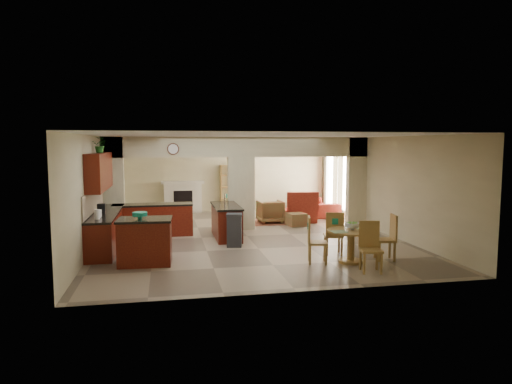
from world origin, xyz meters
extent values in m
plane|color=gray|center=(0.00, 0.00, 0.00)|extent=(10.00, 10.00, 0.00)
plane|color=white|center=(0.00, 0.00, 2.80)|extent=(10.00, 10.00, 0.00)
plane|color=beige|center=(0.00, 5.00, 1.40)|extent=(8.00, 0.00, 8.00)
plane|color=beige|center=(0.00, -5.00, 1.40)|extent=(8.00, 0.00, 8.00)
plane|color=beige|center=(-4.00, 0.00, 1.40)|extent=(0.00, 10.00, 10.00)
plane|color=beige|center=(4.00, 0.00, 1.40)|extent=(0.00, 10.00, 10.00)
cube|color=beige|center=(-3.70, 1.00, 1.40)|extent=(0.60, 0.25, 2.80)
cube|color=beige|center=(0.00, 1.00, 1.10)|extent=(0.80, 0.25, 2.20)
cube|color=beige|center=(3.70, 1.00, 1.40)|extent=(0.60, 0.25, 2.80)
cube|color=beige|center=(0.00, 1.00, 2.50)|extent=(8.00, 0.25, 0.60)
cube|color=#3C0907|center=(-3.70, -0.80, 0.43)|extent=(0.60, 3.20, 0.86)
cube|color=black|center=(-3.70, -0.80, 0.89)|extent=(0.62, 3.22, 0.05)
cube|color=tan|center=(-3.98, -0.80, 1.20)|extent=(0.02, 3.20, 0.55)
cube|color=#3C0907|center=(-2.60, 0.57, 0.43)|extent=(2.20, 0.60, 0.86)
cube|color=black|center=(-2.60, 0.57, 0.89)|extent=(2.22, 0.62, 0.05)
cube|color=#3C0907|center=(-3.82, -0.80, 1.92)|extent=(0.35, 2.40, 0.90)
cube|color=#3C0907|center=(-0.60, -0.10, 0.43)|extent=(0.65, 1.80, 0.86)
cube|color=black|center=(-0.60, -0.10, 0.89)|extent=(0.70, 1.85, 0.05)
cube|color=silver|center=(-0.60, -0.95, 0.42)|extent=(0.58, 0.04, 0.70)
cylinder|color=#52281B|center=(-2.00, 0.85, 2.45)|extent=(0.34, 0.03, 0.34)
cube|color=brown|center=(1.20, 2.10, 0.01)|extent=(1.60, 1.30, 0.01)
cube|color=beige|center=(-1.60, 4.84, 0.55)|extent=(1.40, 0.28, 1.10)
cube|color=black|center=(-1.60, 4.70, 0.50)|extent=(0.70, 0.04, 0.70)
cube|color=beige|center=(-1.60, 4.82, 1.15)|extent=(1.60, 0.35, 0.10)
cube|color=olive|center=(0.35, 4.82, 0.90)|extent=(1.00, 0.32, 1.80)
cube|color=white|center=(3.97, 2.30, 1.20)|extent=(0.02, 0.90, 1.90)
cube|color=white|center=(3.97, 4.00, 1.20)|extent=(0.02, 0.90, 1.90)
cube|color=white|center=(3.97, 3.15, 1.05)|extent=(0.02, 0.70, 2.10)
cube|color=#3C1818|center=(3.93, 1.70, 1.20)|extent=(0.10, 0.28, 2.30)
cube|color=#3C1818|center=(3.93, 2.90, 1.20)|extent=(0.10, 0.28, 2.30)
cube|color=#3C1818|center=(3.93, 3.40, 1.20)|extent=(0.10, 0.28, 2.30)
cube|color=#3C1818|center=(3.93, 4.60, 1.20)|extent=(0.10, 0.28, 2.30)
cylinder|color=white|center=(1.50, 3.00, 2.56)|extent=(1.00, 1.00, 0.10)
cube|color=#3C0907|center=(-2.69, -2.55, 0.47)|extent=(1.15, 0.84, 0.95)
cube|color=black|center=(-2.69, -2.55, 0.97)|extent=(1.20, 0.89, 0.05)
cylinder|color=#148B6E|center=(-2.78, -2.58, 1.07)|extent=(0.31, 0.31, 0.15)
cube|color=#29292B|center=(-0.55, -1.26, 0.39)|extent=(0.42, 0.38, 0.78)
cylinder|color=olive|center=(1.73, -3.30, 0.70)|extent=(1.06, 1.06, 0.04)
cylinder|color=olive|center=(1.73, -3.30, 0.36)|extent=(0.15, 0.15, 0.68)
cylinder|color=olive|center=(1.73, -3.30, 0.03)|extent=(0.54, 0.54, 0.06)
cylinder|color=#5AB126|center=(1.77, -3.25, 0.81)|extent=(0.32, 0.32, 0.17)
imported|color=maroon|center=(3.30, 3.55, 0.36)|extent=(2.51, 1.03, 0.73)
cube|color=maroon|center=(2.16, 2.04, 0.21)|extent=(1.11, 0.95, 0.41)
imported|color=maroon|center=(1.14, 2.02, 0.37)|extent=(0.83, 0.85, 0.74)
cube|color=maroon|center=(1.84, 1.32, 0.20)|extent=(0.62, 0.62, 0.40)
imported|color=#175115|center=(-3.82, -0.50, 2.56)|extent=(0.42, 0.39, 0.39)
cube|color=olive|center=(1.62, -2.51, 0.45)|extent=(0.49, 0.49, 0.05)
cube|color=olive|center=(1.82, -2.38, 0.22)|extent=(0.04, 0.04, 0.44)
cube|color=olive|center=(1.48, -2.31, 0.22)|extent=(0.04, 0.04, 0.44)
cube|color=olive|center=(1.75, -2.71, 0.22)|extent=(0.04, 0.04, 0.44)
cube|color=olive|center=(1.42, -2.64, 0.22)|extent=(0.04, 0.04, 0.44)
cube|color=olive|center=(1.58, -2.70, 0.75)|extent=(0.42, 0.12, 0.55)
cube|color=#148B6E|center=(1.58, -2.72, 0.82)|extent=(0.14, 0.04, 0.14)
cube|color=olive|center=(2.56, -3.24, 0.45)|extent=(0.48, 0.48, 0.05)
cube|color=olive|center=(2.42, -3.04, 0.22)|extent=(0.04, 0.04, 0.44)
cube|color=olive|center=(2.36, -3.38, 0.22)|extent=(0.04, 0.04, 0.44)
cube|color=olive|center=(2.75, -3.10, 0.22)|extent=(0.04, 0.04, 0.44)
cube|color=olive|center=(2.70, -3.43, 0.22)|extent=(0.04, 0.04, 0.44)
cube|color=olive|center=(2.75, -3.27, 0.75)|extent=(0.11, 0.42, 0.55)
cube|color=#148B6E|center=(2.77, -3.27, 0.82)|extent=(0.03, 0.14, 0.14)
cube|color=olive|center=(1.82, -4.09, 0.45)|extent=(0.50, 0.50, 0.05)
cube|color=olive|center=(1.62, -4.23, 0.22)|extent=(0.04, 0.04, 0.44)
cube|color=olive|center=(1.95, -4.29, 0.22)|extent=(0.04, 0.04, 0.44)
cube|color=olive|center=(1.69, -3.89, 0.22)|extent=(0.04, 0.04, 0.44)
cube|color=olive|center=(2.02, -3.96, 0.22)|extent=(0.04, 0.04, 0.44)
cube|color=olive|center=(1.86, -3.91, 0.75)|extent=(0.42, 0.12, 0.55)
cube|color=#148B6E|center=(1.86, -3.88, 0.82)|extent=(0.14, 0.04, 0.14)
cube|color=olive|center=(0.99, -3.21, 0.45)|extent=(0.51, 0.51, 0.05)
cube|color=olive|center=(1.11, -3.42, 0.22)|extent=(0.04, 0.04, 0.44)
cube|color=olive|center=(1.20, -3.09, 0.22)|extent=(0.04, 0.04, 0.44)
cube|color=olive|center=(0.78, -3.33, 0.22)|extent=(0.04, 0.04, 0.44)
cube|color=olive|center=(0.87, -3.00, 0.22)|extent=(0.04, 0.04, 0.44)
cube|color=olive|center=(0.81, -3.16, 0.75)|extent=(0.15, 0.42, 0.55)
cube|color=#148B6E|center=(0.78, -3.16, 0.82)|extent=(0.05, 0.14, 0.14)
camera|label=1|loc=(-2.22, -12.50, 2.59)|focal=32.00mm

